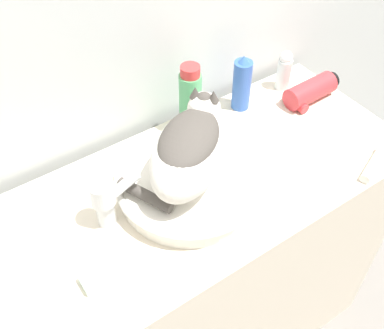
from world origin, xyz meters
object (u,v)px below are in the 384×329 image
(faucet, at_px, (106,199))
(cream_tube, at_px, (375,163))
(deodorant_stick, at_px, (284,70))
(spray_bottle_trigger, at_px, (242,84))
(soap_bar, at_px, (99,277))
(mouthwash_bottle, at_px, (190,101))
(hair_dryer, at_px, (310,91))
(cat, at_px, (190,148))

(faucet, height_order, cream_tube, faucet)
(deodorant_stick, bearing_deg, spray_bottle_trigger, 180.00)
(deodorant_stick, relative_size, spray_bottle_trigger, 0.73)
(soap_bar, bearing_deg, deodorant_stick, 20.47)
(spray_bottle_trigger, height_order, cream_tube, spray_bottle_trigger)
(faucet, bearing_deg, mouthwash_bottle, 33.53)
(spray_bottle_trigger, bearing_deg, soap_bar, -154.62)
(deodorant_stick, relative_size, cream_tube, 0.91)
(cream_tube, xyz_separation_m, soap_bar, (-0.77, 0.11, -0.00))
(faucet, xyz_separation_m, mouthwash_bottle, (0.35, 0.17, 0.02))
(spray_bottle_trigger, xyz_separation_m, cream_tube, (0.14, -0.40, -0.07))
(mouthwash_bottle, bearing_deg, cream_tube, -51.58)
(spray_bottle_trigger, distance_m, cream_tube, 0.43)
(mouthwash_bottle, xyz_separation_m, hair_dryer, (0.38, -0.10, -0.07))
(cream_tube, bearing_deg, hair_dryer, 79.52)
(cat, relative_size, cream_tube, 2.34)
(spray_bottle_trigger, relative_size, soap_bar, 2.30)
(spray_bottle_trigger, bearing_deg, cat, -148.81)
(mouthwash_bottle, bearing_deg, spray_bottle_trigger, 0.00)
(faucet, height_order, mouthwash_bottle, mouthwash_bottle)
(mouthwash_bottle, xyz_separation_m, deodorant_stick, (0.35, -0.00, -0.04))
(soap_bar, bearing_deg, hair_dryer, 13.83)
(cat, xyz_separation_m, mouthwash_bottle, (0.13, 0.19, -0.04))
(mouthwash_bottle, bearing_deg, deodorant_stick, -0.00)
(cat, distance_m, mouthwash_bottle, 0.24)
(faucet, relative_size, mouthwash_bottle, 0.64)
(hair_dryer, bearing_deg, faucet, -175.74)
(mouthwash_bottle, distance_m, spray_bottle_trigger, 0.18)
(mouthwash_bottle, xyz_separation_m, cream_tube, (0.32, -0.40, -0.09))
(deodorant_stick, distance_m, spray_bottle_trigger, 0.17)
(mouthwash_bottle, relative_size, cream_tube, 1.49)
(deodorant_stick, xyz_separation_m, cream_tube, (-0.03, -0.40, -0.05))
(deodorant_stick, xyz_separation_m, soap_bar, (-0.80, -0.30, -0.05))
(deodorant_stick, height_order, cream_tube, deodorant_stick)
(soap_bar, bearing_deg, spray_bottle_trigger, 25.38)
(faucet, height_order, soap_bar, faucet)
(cat, relative_size, mouthwash_bottle, 1.57)
(spray_bottle_trigger, bearing_deg, cream_tube, -71.25)
(mouthwash_bottle, xyz_separation_m, soap_bar, (-0.44, -0.30, -0.09))
(spray_bottle_trigger, bearing_deg, deodorant_stick, -0.00)
(faucet, relative_size, hair_dryer, 0.74)
(cat, height_order, soap_bar, cat)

